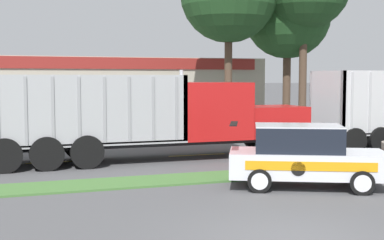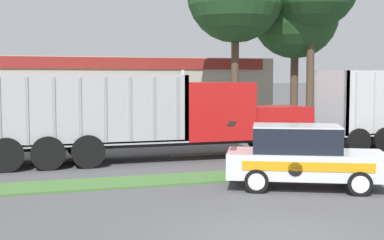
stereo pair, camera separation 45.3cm
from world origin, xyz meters
The scene contains 9 objects.
ground_plane centered at (0.00, 0.00, 0.00)m, with size 600.00×600.00×0.00m, color #515154.
grass_verge centered at (0.00, 6.37, 0.03)m, with size 120.00×1.64×0.06m, color #477538.
centre_line_4 centered at (-3.28, 11.19, 0.00)m, with size 2.40×0.14×0.01m, color yellow.
centre_line_5 centered at (2.12, 11.19, 0.00)m, with size 2.40×0.14×0.01m, color yellow.
centre_line_6 centered at (7.52, 11.19, 0.00)m, with size 2.40×0.14×0.01m, color yellow.
dump_truck_lead centered at (1.16, 10.60, 1.52)m, with size 12.19×2.80×3.39m.
rally_car centered at (2.84, 4.20, 0.90)m, with size 4.68×3.45×1.81m.
store_building_backdrop centered at (-4.72, 34.08, 2.29)m, with size 36.72×12.10×4.58m.
tree_behind_centre centered at (12.89, 23.35, 7.85)m, with size 5.77×5.77×11.62m.
Camera 1 is at (-5.02, -8.89, 3.09)m, focal length 50.00 mm.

